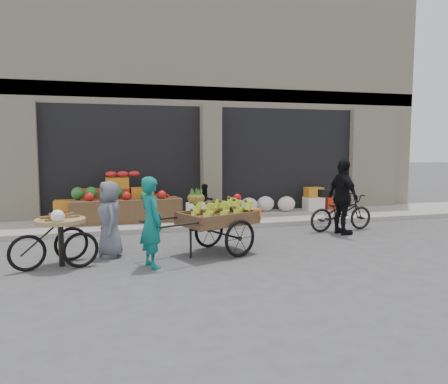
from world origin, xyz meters
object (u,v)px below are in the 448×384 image
object	(u,v)px
seated_person	(206,201)
bicycle	(341,213)
pineapple_bin	(196,212)
orange_bucket	(256,214)
fire_hydrant	(237,206)
banana_cart	(215,217)
tricycle_cart	(60,234)
cyclist	(343,197)
vendor_grey	(110,219)
vendor_woman	(151,222)

from	to	relation	value
seated_person	bicycle	distance (m)	3.60
pineapple_bin	orange_bucket	world-z (taller)	pineapple_bin
fire_hydrant	banana_cart	world-z (taller)	banana_cart
orange_bucket	tricycle_cart	size ratio (longest dim) A/B	0.22
banana_cart	cyclist	size ratio (longest dim) A/B	1.44
fire_hydrant	seated_person	world-z (taller)	seated_person
pineapple_bin	fire_hydrant	distance (m)	1.11
pineapple_bin	banana_cart	size ratio (longest dim) A/B	0.20
orange_bucket	bicycle	distance (m)	2.23
fire_hydrant	bicycle	world-z (taller)	bicycle
orange_bucket	banana_cart	bearing A→B (deg)	-123.46
fire_hydrant	vendor_grey	world-z (taller)	vendor_grey
bicycle	seated_person	bearing A→B (deg)	50.35
tricycle_cart	seated_person	bearing A→B (deg)	27.53
seated_person	vendor_woman	xyz separation A→B (m)	(-1.94, -4.11, 0.20)
seated_person	banana_cart	bearing A→B (deg)	-110.48
orange_bucket	fire_hydrant	bearing A→B (deg)	174.29
vendor_woman	cyclist	xyz separation A→B (m)	(4.66, 1.60, 0.11)
pineapple_bin	fire_hydrant	bearing A→B (deg)	-2.60
fire_hydrant	vendor_woman	bearing A→B (deg)	-127.32
tricycle_cart	fire_hydrant	bearing A→B (deg)	16.76
tricycle_cart	cyclist	bearing A→B (deg)	-8.65
orange_bucket	bicycle	xyz separation A→B (m)	(1.72, -1.41, 0.18)
fire_hydrant	vendor_grey	size ratio (longest dim) A/B	0.50
vendor_grey	tricycle_cart	bearing A→B (deg)	-70.25
banana_cart	vendor_grey	world-z (taller)	vendor_grey
fire_hydrant	orange_bucket	world-z (taller)	fire_hydrant
vendor_grey	bicycle	size ratio (longest dim) A/B	0.83
orange_bucket	vendor_grey	size ratio (longest dim) A/B	0.22
fire_hydrant	seated_person	xyz separation A→B (m)	(-0.70, 0.65, 0.08)
banana_cart	tricycle_cart	size ratio (longest dim) A/B	1.76
pineapple_bin	vendor_grey	bearing A→B (deg)	-130.60
vendor_woman	bicycle	world-z (taller)	vendor_woman
fire_hydrant	tricycle_cart	xyz separation A→B (m)	(-4.15, -2.99, 0.06)
tricycle_cart	vendor_woman	bearing A→B (deg)	-36.41
tricycle_cart	cyclist	size ratio (longest dim) A/B	0.82
banana_cart	cyclist	bearing A→B (deg)	-5.08
seated_person	pineapple_bin	bearing A→B (deg)	-133.69
banana_cart	tricycle_cart	distance (m)	2.81
bicycle	cyclist	world-z (taller)	cyclist
fire_hydrant	vendor_woman	xyz separation A→B (m)	(-2.64, -3.46, 0.28)
vendor_woman	tricycle_cart	world-z (taller)	vendor_woman
banana_cart	vendor_grey	size ratio (longest dim) A/B	1.79
fire_hydrant	seated_person	distance (m)	0.96
pineapple_bin	vendor_grey	size ratio (longest dim) A/B	0.36
bicycle	banana_cart	bearing A→B (deg)	107.45
vendor_grey	bicycle	bearing A→B (deg)	91.58
seated_person	vendor_grey	bearing A→B (deg)	-139.39
orange_bucket	tricycle_cart	distance (m)	5.51
seated_person	cyclist	distance (m)	3.71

